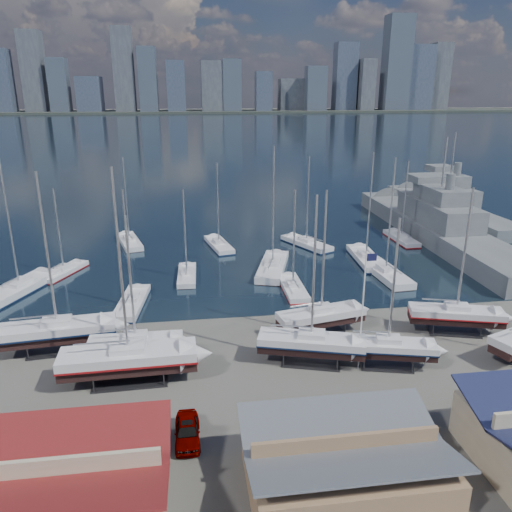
{
  "coord_description": "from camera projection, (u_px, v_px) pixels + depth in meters",
  "views": [
    {
      "loc": [
        -9.02,
        -50.27,
        23.92
      ],
      "look_at": [
        -0.76,
        8.0,
        4.42
      ],
      "focal_mm": 35.0,
      "sensor_mm": 36.0,
      "label": 1
    }
  ],
  "objects": [
    {
      "name": "sailboat_cradle_6",
      "position": [
        456.0,
        315.0,
        51.34
      ],
      "size": [
        9.77,
        5.16,
        15.26
      ],
      "rotation": [
        0.0,
        0.0,
        -0.28
      ],
      "color": "#2D2D33",
      "rests_on": "ground"
    },
    {
      "name": "sailboat_moored_9",
      "position": [
        386.0,
        274.0,
        67.51
      ],
      "size": [
        3.84,
        11.29,
        16.77
      ],
      "rotation": [
        0.0,
        0.0,
        1.64
      ],
      "color": "black",
      "rests_on": "water"
    },
    {
      "name": "sailboat_cradle_0",
      "position": [
        58.0,
        331.0,
        47.64
      ],
      "size": [
        11.07,
        4.11,
        17.37
      ],
      "rotation": [
        0.0,
        0.0,
        0.1
      ],
      "color": "#2D2D33",
      "rests_on": "ground"
    },
    {
      "name": "sailboat_moored_1",
      "position": [
        64.0,
        272.0,
        68.37
      ],
      "size": [
        5.6,
        8.51,
        12.42
      ],
      "rotation": [
        0.0,
        0.0,
        1.14
      ],
      "color": "black",
      "rests_on": "water"
    },
    {
      "name": "sailboat_moored_11",
      "position": [
        401.0,
        239.0,
        83.54
      ],
      "size": [
        2.83,
        9.41,
        13.98
      ],
      "rotation": [
        0.0,
        0.0,
        1.59
      ],
      "color": "black",
      "rests_on": "water"
    },
    {
      "name": "skyline",
      "position": [
        182.0,
        77.0,
        563.08
      ],
      "size": [
        639.14,
        43.8,
        107.69
      ],
      "color": "#475166",
      "rests_on": "far_shore"
    },
    {
      "name": "sailboat_moored_5",
      "position": [
        219.0,
        246.0,
        80.06
      ],
      "size": [
        4.5,
        9.8,
        14.15
      ],
      "rotation": [
        0.0,
        0.0,
        1.77
      ],
      "color": "black",
      "rests_on": "water"
    },
    {
      "name": "sailboat_cradle_5",
      "position": [
        388.0,
        347.0,
        44.92
      ],
      "size": [
        8.88,
        4.42,
        13.99
      ],
      "rotation": [
        0.0,
        0.0,
        -0.25
      ],
      "color": "#2D2D33",
      "rests_on": "ground"
    },
    {
      "name": "car_d",
      "position": [
        497.0,
        409.0,
        38.23
      ],
      "size": [
        2.92,
        5.59,
        1.55
      ],
      "primitive_type": "imported",
      "rotation": [
        0.0,
        0.0,
        -0.15
      ],
      "color": "gray",
      "rests_on": "ground"
    },
    {
      "name": "sailboat_moored_7",
      "position": [
        273.0,
        268.0,
        69.74
      ],
      "size": [
        6.67,
        12.38,
        18.01
      ],
      "rotation": [
        0.0,
        0.0,
        1.28
      ],
      "color": "black",
      "rests_on": "water"
    },
    {
      "name": "sailboat_moored_3",
      "position": [
        132.0,
        304.0,
        58.18
      ],
      "size": [
        3.77,
        9.89,
        14.43
      ],
      "rotation": [
        0.0,
        0.0,
        1.46
      ],
      "color": "black",
      "rests_on": "water"
    },
    {
      "name": "naval_ship_west",
      "position": [
        447.0,
        206.0,
        101.26
      ],
      "size": [
        8.57,
        41.99,
        17.76
      ],
      "rotation": [
        0.0,
        0.0,
        1.62
      ],
      "color": "slate",
      "rests_on": "water"
    },
    {
      "name": "sailboat_moored_2",
      "position": [
        130.0,
        243.0,
        81.68
      ],
      "size": [
        5.23,
        10.21,
        14.84
      ],
      "rotation": [
        0.0,
        0.0,
        1.84
      ],
      "color": "black",
      "rests_on": "water"
    },
    {
      "name": "car_a",
      "position": [
        187.0,
        431.0,
        35.74
      ],
      "size": [
        1.8,
        4.46,
        1.52
      ],
      "primitive_type": "imported",
      "rotation": [
        0.0,
        0.0,
        0.0
      ],
      "color": "gray",
      "rests_on": "ground"
    },
    {
      "name": "sailboat_cradle_4",
      "position": [
        321.0,
        316.0,
        51.06
      ],
      "size": [
        9.52,
        4.44,
        15.06
      ],
      "rotation": [
        0.0,
        0.0,
        0.21
      ],
      "color": "#2D2D33",
      "rests_on": "ground"
    },
    {
      "name": "sailboat_moored_6",
      "position": [
        293.0,
        289.0,
        62.67
      ],
      "size": [
        2.57,
        9.03,
        13.49
      ],
      "rotation": [
        0.0,
        0.0,
        1.57
      ],
      "color": "black",
      "rests_on": "water"
    },
    {
      "name": "sailboat_cradle_2",
      "position": [
        136.0,
        344.0,
        45.58
      ],
      "size": [
        8.51,
        2.5,
        14.0
      ],
      "rotation": [
        0.0,
        0.0,
        -0.01
      ],
      "color": "#2D2D33",
      "rests_on": "ground"
    },
    {
      "name": "ground",
      "position": [
        291.0,
        360.0,
        46.58
      ],
      "size": [
        1400.0,
        1400.0,
        0.0
      ],
      "primitive_type": "plane",
      "color": "#605E59",
      "rests_on": "ground"
    },
    {
      "name": "naval_ship_east",
      "position": [
        436.0,
        229.0,
        84.85
      ],
      "size": [
        9.01,
        52.8,
        18.74
      ],
      "rotation": [
        0.0,
        0.0,
        1.56
      ],
      "color": "slate",
      "rests_on": "water"
    },
    {
      "name": "flagpole",
      "position": [
        364.0,
        303.0,
        43.42
      ],
      "size": [
        0.99,
        0.12,
        11.12
      ],
      "color": "white",
      "rests_on": "ground"
    },
    {
      "name": "sailboat_cradle_3",
      "position": [
        311.0,
        343.0,
        45.45
      ],
      "size": [
        10.12,
        5.47,
        15.77
      ],
      "rotation": [
        0.0,
        0.0,
        -0.3
      ],
      "color": "#2D2D33",
      "rests_on": "ground"
    },
    {
      "name": "sailboat_moored_0",
      "position": [
        20.0,
        290.0,
        62.18
      ],
      "size": [
        8.02,
        12.57,
        18.28
      ],
      "rotation": [
        0.0,
        0.0,
        1.16
      ],
      "color": "black",
      "rests_on": "water"
    },
    {
      "name": "sailboat_cradle_1",
      "position": [
        129.0,
        359.0,
        42.52
      ],
      "size": [
        11.68,
        3.53,
        18.55
      ],
      "rotation": [
        0.0,
        0.0,
        0.02
      ],
      "color": "#2D2D33",
      "rests_on": "ground"
    },
    {
      "name": "sailboat_moored_4",
      "position": [
        187.0,
        276.0,
        66.97
      ],
      "size": [
        2.63,
        8.47,
        12.67
      ],
      "rotation": [
        0.0,
        0.0,
        1.54
      ],
      "color": "black",
      "rests_on": "water"
    },
    {
      "name": "sailboat_moored_8",
      "position": [
        306.0,
        244.0,
        80.75
      ],
      "size": [
        7.08,
        10.29,
        15.11
      ],
      "rotation": [
        0.0,
        0.0,
        2.04
      ],
      "color": "black",
      "rests_on": "water"
    },
    {
      "name": "far_shore",
      "position": [
        190.0,
        112.0,
        581.94
      ],
      "size": [
        1400.0,
        80.0,
        2.2
      ],
      "primitive_type": "cube",
      "color": "#2D332D",
      "rests_on": "ground"
    },
    {
      "name": "shed_grey",
      "position": [
        345.0,
        461.0,
        30.86
      ],
      "size": [
        12.6,
        8.4,
        4.17
      ],
      "color": "#8C6B4C",
      "rests_on": "ground"
    },
    {
      "name": "sailboat_moored_10",
      "position": [
        366.0,
        260.0,
        73.47
      ],
      "size": [
        3.77,
        11.34,
        16.71
      ],
      "rotation": [
        0.0,
        0.0,
        1.51
      ],
      "color": "black",
      "rests_on": "water"
    },
    {
      "name": "water",
      "position": [
        197.0,
        128.0,
        337.97
      ],
      "size": [
        1400.0,
        600.0,
        0.4
      ],
      "primitive_type": "cube",
      "color": "#1A283D",
      "rests_on": "ground"
    },
    {
      "name": "car_b",
      "position": [
        308.0,
        421.0,
        36.75
      ],
      "size": [
        4.93,
        1.99,
        1.59
      ],
      "primitive_type": "imported",
      "rotation": [
        0.0,
        0.0,
        1.51
      ],
      "color": "gray",
      "rests_on": "ground"
    },
    {
      "name": "car_c",
      "position": [
        301.0,
        421.0,
        36.9
      ],
      "size": [
        2.93,
        5.38,
        1.43
      ],
      "primitive_type": "imported",
      "rotation": [
        0.0,
        0.0,
        0.11
      ],
      "color": "gray",
      "rests_on": "ground"
    },
    {
      "name": "shed_red",
      "position": [
        41.0,
        490.0,
        28.41
      ],
      "size": [
        14.7,
        9.45,
        4.51
      ],
      "color": "#BFB293",
      "rests_on": "ground"
    }
  ]
}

